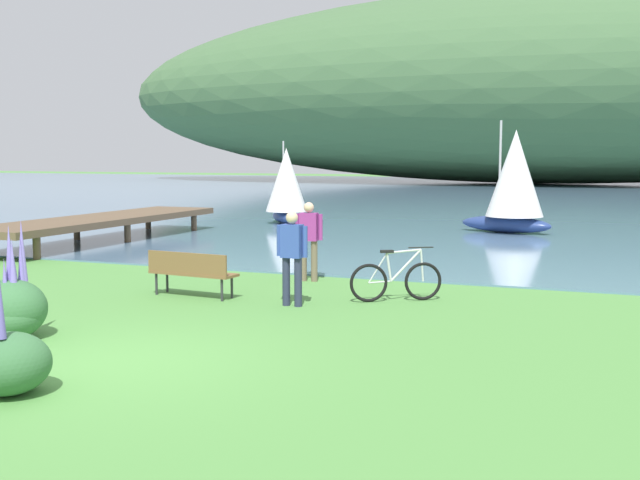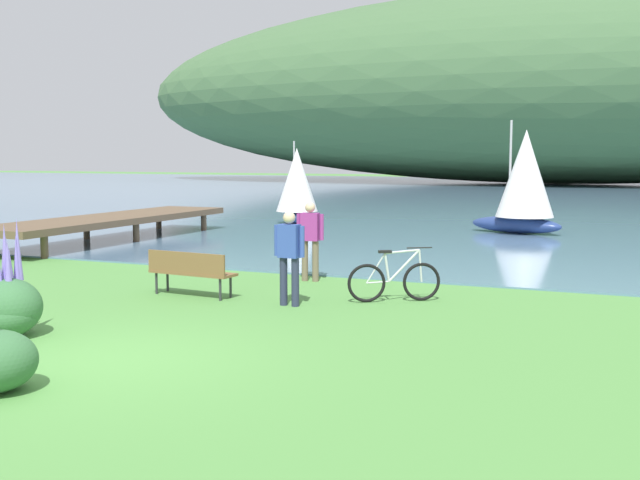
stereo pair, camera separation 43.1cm
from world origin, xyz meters
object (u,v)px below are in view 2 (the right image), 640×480
object	(u,v)px
park_bench_near_camera	(190,270)
person_on_the_grass	(289,252)
person_at_shoreline	(310,236)
bicycle_leaning_near_bench	(394,280)
sailboat_toward_hillside	(297,185)
sailboat_nearest_to_shore	(524,180)

from	to	relation	value
park_bench_near_camera	person_on_the_grass	bearing A→B (deg)	-2.68
person_at_shoreline	person_on_the_grass	distance (m)	2.80
bicycle_leaning_near_bench	person_on_the_grass	xyz separation A→B (m)	(-1.62, -1.13, 0.58)
bicycle_leaning_near_bench	sailboat_toward_hillside	world-z (taller)	sailboat_toward_hillside
person_on_the_grass	sailboat_nearest_to_shore	world-z (taller)	sailboat_nearest_to_shore
park_bench_near_camera	person_at_shoreline	bearing A→B (deg)	61.88
park_bench_near_camera	sailboat_toward_hillside	distance (m)	15.92
bicycle_leaning_near_bench	person_at_shoreline	size ratio (longest dim) A/B	0.90
person_on_the_grass	sailboat_toward_hillside	world-z (taller)	sailboat_toward_hillside
bicycle_leaning_near_bench	park_bench_near_camera	bearing A→B (deg)	-164.82
sailboat_toward_hillside	park_bench_near_camera	bearing A→B (deg)	-72.81
person_at_shoreline	person_on_the_grass	bearing A→B (deg)	-74.06
person_at_shoreline	sailboat_nearest_to_shore	xyz separation A→B (m)	(2.76, 11.95, 0.89)
park_bench_near_camera	sailboat_nearest_to_shore	xyz separation A→B (m)	(4.14, 14.54, 1.34)
sailboat_nearest_to_shore	sailboat_toward_hillside	world-z (taller)	sailboat_nearest_to_shore
bicycle_leaning_near_bench	person_at_shoreline	world-z (taller)	person_at_shoreline
park_bench_near_camera	sailboat_nearest_to_shore	world-z (taller)	sailboat_nearest_to_shore
park_bench_near_camera	person_on_the_grass	xyz separation A→B (m)	(2.15, -0.10, 0.46)
bicycle_leaning_near_bench	sailboat_nearest_to_shore	size ratio (longest dim) A/B	0.40
park_bench_near_camera	person_at_shoreline	size ratio (longest dim) A/B	1.07
person_on_the_grass	sailboat_nearest_to_shore	distance (m)	14.80
park_bench_near_camera	sailboat_toward_hillside	size ratio (longest dim) A/B	0.57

